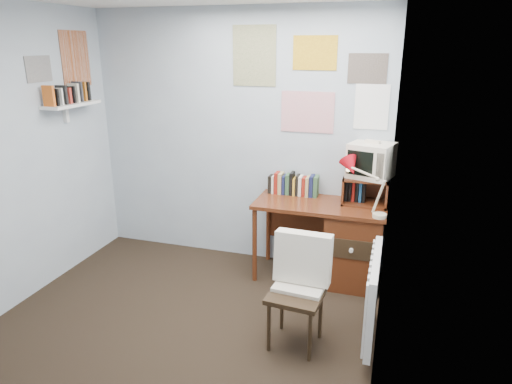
{
  "coord_description": "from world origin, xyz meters",
  "views": [
    {
      "loc": [
        1.51,
        -2.48,
        2.15
      ],
      "look_at": [
        0.44,
        0.96,
        0.98
      ],
      "focal_mm": 32.0,
      "sensor_mm": 36.0,
      "label": 1
    }
  ],
  "objects_px": {
    "wall_shelf": "(72,104)",
    "desk_chair": "(296,296)",
    "crt_tv": "(371,159)",
    "desk_lamp": "(382,193)",
    "radiator": "(373,295)",
    "desk": "(348,242)",
    "tv_riser": "(365,190)"
  },
  "relations": [
    {
      "from": "wall_shelf",
      "to": "desk_chair",
      "type": "bearing_deg",
      "value": -16.89
    },
    {
      "from": "crt_tv",
      "to": "desk_lamp",
      "type": "bearing_deg",
      "value": -54.43
    },
    {
      "from": "crt_tv",
      "to": "radiator",
      "type": "bearing_deg",
      "value": -65.97
    },
    {
      "from": "desk_chair",
      "to": "wall_shelf",
      "type": "bearing_deg",
      "value": 168.14
    },
    {
      "from": "crt_tv",
      "to": "wall_shelf",
      "type": "height_order",
      "value": "wall_shelf"
    },
    {
      "from": "desk",
      "to": "crt_tv",
      "type": "height_order",
      "value": "crt_tv"
    },
    {
      "from": "desk",
      "to": "wall_shelf",
      "type": "bearing_deg",
      "value": -171.6
    },
    {
      "from": "desk",
      "to": "desk_lamp",
      "type": "xyz_separation_m",
      "value": [
        0.27,
        -0.22,
        0.57
      ]
    },
    {
      "from": "desk_lamp",
      "to": "tv_riser",
      "type": "xyz_separation_m",
      "value": [
        -0.15,
        0.33,
        -0.09
      ]
    },
    {
      "from": "crt_tv",
      "to": "radiator",
      "type": "relative_size",
      "value": 0.45
    },
    {
      "from": "desk_chair",
      "to": "wall_shelf",
      "type": "height_order",
      "value": "wall_shelf"
    },
    {
      "from": "desk_chair",
      "to": "crt_tv",
      "type": "xyz_separation_m",
      "value": [
        0.4,
        1.21,
        0.77
      ]
    },
    {
      "from": "desk_lamp",
      "to": "radiator",
      "type": "distance_m",
      "value": 0.9
    },
    {
      "from": "tv_riser",
      "to": "crt_tv",
      "type": "bearing_deg",
      "value": 35.03
    },
    {
      "from": "crt_tv",
      "to": "wall_shelf",
      "type": "bearing_deg",
      "value": -152.95
    },
    {
      "from": "wall_shelf",
      "to": "radiator",
      "type": "bearing_deg",
      "value": -10.89
    },
    {
      "from": "crt_tv",
      "to": "radiator",
      "type": "xyz_separation_m",
      "value": [
        0.14,
        -1.06,
        -0.76
      ]
    },
    {
      "from": "radiator",
      "to": "tv_riser",
      "type": "bearing_deg",
      "value": 99.28
    },
    {
      "from": "desk_lamp",
      "to": "tv_riser",
      "type": "bearing_deg",
      "value": 103.92
    },
    {
      "from": "desk_lamp",
      "to": "radiator",
      "type": "bearing_deg",
      "value": -98.91
    },
    {
      "from": "desk_lamp",
      "to": "crt_tv",
      "type": "xyz_separation_m",
      "value": [
        -0.12,
        0.35,
        0.2
      ]
    },
    {
      "from": "tv_riser",
      "to": "wall_shelf",
      "type": "relative_size",
      "value": 0.65
    },
    {
      "from": "desk_lamp",
      "to": "crt_tv",
      "type": "distance_m",
      "value": 0.42
    },
    {
      "from": "radiator",
      "to": "desk_lamp",
      "type": "bearing_deg",
      "value": 91.61
    },
    {
      "from": "radiator",
      "to": "crt_tv",
      "type": "bearing_deg",
      "value": 97.6
    },
    {
      "from": "desk_chair",
      "to": "crt_tv",
      "type": "relative_size",
      "value": 2.29
    },
    {
      "from": "desk",
      "to": "tv_riser",
      "type": "xyz_separation_m",
      "value": [
        0.12,
        0.11,
        0.48
      ]
    },
    {
      "from": "desk_chair",
      "to": "tv_riser",
      "type": "relative_size",
      "value": 2.05
    },
    {
      "from": "desk",
      "to": "radiator",
      "type": "relative_size",
      "value": 1.5
    },
    {
      "from": "desk",
      "to": "desk_chair",
      "type": "height_order",
      "value": "desk_chair"
    },
    {
      "from": "wall_shelf",
      "to": "tv_riser",
      "type": "bearing_deg",
      "value": 10.32
    },
    {
      "from": "crt_tv",
      "to": "radiator",
      "type": "distance_m",
      "value": 1.31
    }
  ]
}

